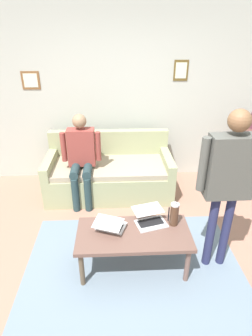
% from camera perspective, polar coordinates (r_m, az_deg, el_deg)
% --- Properties ---
extents(ground_plane, '(7.68, 7.68, 0.00)m').
position_cam_1_polar(ground_plane, '(3.13, 0.17, -19.97)').
color(ground_plane, '#9C6E5B').
extents(area_rug, '(2.30, 1.84, 0.01)m').
position_cam_1_polar(area_rug, '(3.09, 1.63, -20.78)').
color(area_rug, slate).
rests_on(area_rug, ground_plane).
extents(back_wall, '(7.04, 0.11, 2.70)m').
position_cam_1_polar(back_wall, '(4.44, -1.26, 14.75)').
color(back_wall, '#B3B5AC').
rests_on(back_wall, ground_plane).
extents(couch, '(1.85, 0.89, 0.88)m').
position_cam_1_polar(couch, '(4.22, -3.48, -1.12)').
color(couch, '#989E74').
rests_on(couch, ground_plane).
extents(coffee_table, '(1.15, 0.55, 0.45)m').
position_cam_1_polar(coffee_table, '(2.88, 1.59, -14.03)').
color(coffee_table, brown).
rests_on(coffee_table, ground_plane).
extents(laptop_left, '(0.37, 0.37, 0.13)m').
position_cam_1_polar(laptop_left, '(2.88, -3.29, -11.70)').
color(laptop_left, silver).
rests_on(laptop_left, coffee_table).
extents(laptop_center, '(0.39, 0.39, 0.12)m').
position_cam_1_polar(laptop_center, '(2.97, 4.99, -10.40)').
color(laptop_center, silver).
rests_on(laptop_center, coffee_table).
extents(french_press, '(0.11, 0.09, 0.28)m').
position_cam_1_polar(french_press, '(2.92, 9.96, -9.40)').
color(french_press, '#4C3323').
rests_on(french_press, coffee_table).
extents(side_shelf, '(0.42, 0.32, 0.92)m').
position_cam_1_polar(side_shelf, '(4.85, 23.55, 2.44)').
color(side_shelf, brown).
rests_on(side_shelf, ground_plane).
extents(person_standing, '(0.59, 0.20, 1.70)m').
position_cam_1_polar(person_standing, '(2.70, 20.59, -1.29)').
color(person_standing, '#26294F').
rests_on(person_standing, ground_plane).
extents(person_seated, '(0.55, 0.51, 1.28)m').
position_cam_1_polar(person_seated, '(3.86, -9.26, 2.72)').
color(person_seated, '#24383C').
rests_on(person_seated, ground_plane).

